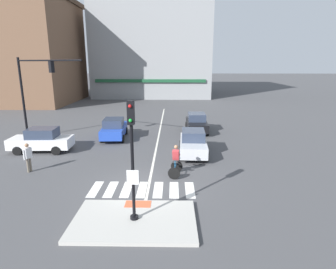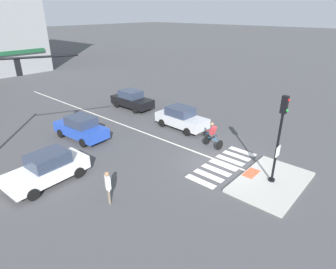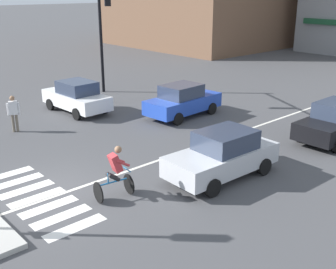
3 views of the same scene
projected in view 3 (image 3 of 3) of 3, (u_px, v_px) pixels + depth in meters
ground_plane at (46, 195)px, 13.22m from camera, size 300.00×300.00×0.00m
crosswalk_stripe_a at (7, 175)px, 14.64m from camera, size 0.44×1.80×0.01m
crosswalk_stripe_b at (16, 182)px, 14.10m from camera, size 0.44×1.80×0.01m
crosswalk_stripe_c at (26, 189)px, 13.56m from camera, size 0.44×1.80×0.01m
crosswalk_stripe_d at (37, 198)px, 13.03m from camera, size 0.44×1.80×0.01m
crosswalk_stripe_e at (49, 207)px, 12.49m from camera, size 0.44×1.80×0.01m
crosswalk_stripe_f at (61, 217)px, 11.95m from camera, size 0.44×1.80×0.01m
crosswalk_stripe_g at (75, 227)px, 11.41m from camera, size 0.44×1.80×0.01m
lane_centre_line at (249, 129)px, 19.36m from camera, size 0.14×28.00×0.01m
traffic_light_mast at (103, 23)px, 23.63m from camera, size 5.93×3.03×6.38m
car_silver_eastbound_mid at (223, 155)px, 14.24m from camera, size 1.97×4.16×1.64m
car_white_cross_left at (77, 97)px, 21.81m from camera, size 4.17×1.98×1.64m
car_black_eastbound_far at (335, 122)px, 17.76m from camera, size 1.86×4.11×1.64m
car_blue_westbound_far at (183, 101)px, 21.06m from camera, size 2.03×4.19×1.64m
cyclist at (115, 172)px, 12.77m from camera, size 0.81×1.17×1.68m
pedestrian_at_curb_left at (14, 111)px, 18.69m from camera, size 0.36×0.50×1.67m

